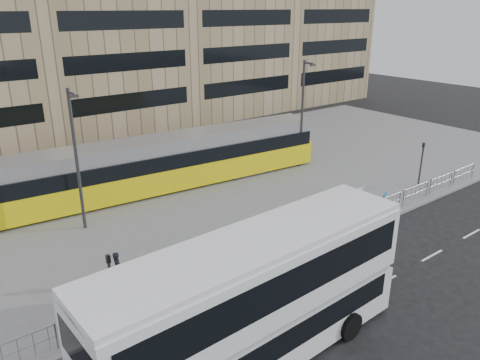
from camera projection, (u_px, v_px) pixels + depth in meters
ground at (292, 261)px, 23.41m from camera, size 120.00×120.00×0.00m
plaza at (172, 189)px, 32.29m from camera, size 64.00×24.00×0.15m
kerb at (292, 259)px, 23.43m from camera, size 64.00×0.25×0.17m
pedestrian_barrier at (314, 229)px, 24.59m from camera, size 32.07×0.07×1.10m
road_markings at (370, 289)px, 21.02m from camera, size 62.00×0.12×0.01m
double_decker_bus at (256, 297)px, 15.93m from camera, size 12.32×3.47×4.89m
tram at (115, 172)px, 30.03m from camera, size 30.71×5.51×3.60m
station_sign at (354, 201)px, 26.60m from camera, size 1.79×0.20×2.06m
ad_panel at (384, 202)px, 27.84m from camera, size 0.73×0.36×1.44m
pedestrian at (118, 269)px, 20.81m from camera, size 0.47×0.65×1.67m
traffic_light_west at (111, 281)px, 17.82m from camera, size 0.18×0.21×3.10m
traffic_light_east at (422, 158)px, 32.16m from camera, size 0.22×0.24×3.10m
lamp_post_west at (76, 155)px, 25.01m from camera, size 0.45×1.04×7.90m
lamp_post_east at (303, 110)px, 35.23m from camera, size 0.45×1.04×8.15m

